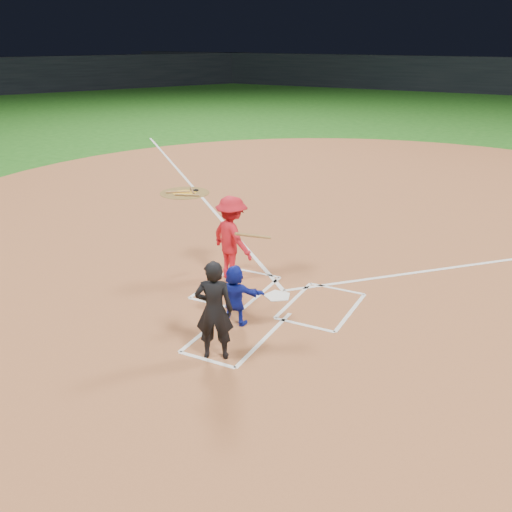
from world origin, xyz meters
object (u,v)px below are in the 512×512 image
at_px(on_deck_circle, 185,193).
at_px(catcher, 235,295).
at_px(home_plate, 278,296).
at_px(umpire, 214,310).
at_px(batter_at_plate, 232,238).

bearing_deg(on_deck_circle, catcher, -50.56).
bearing_deg(home_plate, catcher, 81.94).
xyz_separation_m(home_plate, umpire, (0.07, -2.63, 0.86)).
xyz_separation_m(on_deck_circle, batter_at_plate, (5.04, -5.61, 0.94)).
height_order(catcher, umpire, umpire).
xyz_separation_m(catcher, batter_at_plate, (-1.11, 1.87, 0.35)).
bearing_deg(on_deck_circle, umpire, -53.43).
xyz_separation_m(on_deck_circle, catcher, (6.15, -7.48, 0.58)).
height_order(umpire, batter_at_plate, batter_at_plate).
relative_size(home_plate, umpire, 0.34).
relative_size(home_plate, catcher, 0.51).
distance_m(home_plate, umpire, 2.77).
xyz_separation_m(catcher, umpire, (0.27, -1.18, 0.28)).
distance_m(catcher, batter_at_plate, 2.20).
height_order(on_deck_circle, batter_at_plate, batter_at_plate).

